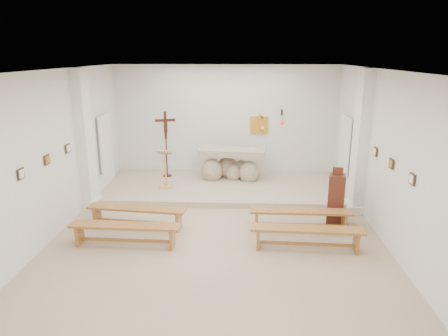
{
  "coord_description": "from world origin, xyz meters",
  "views": [
    {
      "loc": [
        0.51,
        -7.52,
        3.8
      ],
      "look_at": [
        0.1,
        1.6,
        1.19
      ],
      "focal_mm": 32.0,
      "sensor_mm": 36.0,
      "label": 1
    }
  ],
  "objects_px": {
    "bench_right_second": "(307,233)",
    "altar": "(231,166)",
    "lectern": "(165,168)",
    "donation_pedestal": "(336,199)",
    "crucifix_stand": "(166,139)",
    "bench_left_second": "(125,230)",
    "bench_right_front": "(300,215)",
    "bench_left_front": "(137,212)"
  },
  "relations": [
    {
      "from": "bench_right_front",
      "to": "bench_right_second",
      "type": "height_order",
      "value": "same"
    },
    {
      "from": "donation_pedestal",
      "to": "bench_right_second",
      "type": "relative_size",
      "value": 0.6
    },
    {
      "from": "altar",
      "to": "donation_pedestal",
      "type": "bearing_deg",
      "value": -42.9
    },
    {
      "from": "crucifix_stand",
      "to": "bench_left_second",
      "type": "relative_size",
      "value": 0.89
    },
    {
      "from": "altar",
      "to": "bench_right_second",
      "type": "bearing_deg",
      "value": -63.03
    },
    {
      "from": "bench_left_front",
      "to": "donation_pedestal",
      "type": "bearing_deg",
      "value": 12.26
    },
    {
      "from": "donation_pedestal",
      "to": "crucifix_stand",
      "type": "bearing_deg",
      "value": 157.72
    },
    {
      "from": "bench_right_second",
      "to": "altar",
      "type": "bearing_deg",
      "value": 113.62
    },
    {
      "from": "bench_left_second",
      "to": "donation_pedestal",
      "type": "bearing_deg",
      "value": 18.93
    },
    {
      "from": "bench_right_front",
      "to": "bench_right_second",
      "type": "relative_size",
      "value": 1.0
    },
    {
      "from": "bench_left_second",
      "to": "bench_right_second",
      "type": "distance_m",
      "value": 3.68
    },
    {
      "from": "bench_left_front",
      "to": "bench_right_front",
      "type": "xyz_separation_m",
      "value": [
        3.68,
        0.0,
        0.0
      ]
    },
    {
      "from": "lectern",
      "to": "donation_pedestal",
      "type": "distance_m",
      "value": 4.74
    },
    {
      "from": "lectern",
      "to": "bench_left_front",
      "type": "bearing_deg",
      "value": -91.24
    },
    {
      "from": "crucifix_stand",
      "to": "lectern",
      "type": "bearing_deg",
      "value": -99.27
    },
    {
      "from": "lectern",
      "to": "bench_right_front",
      "type": "xyz_separation_m",
      "value": [
        3.46,
        -2.4,
        -0.35
      ]
    },
    {
      "from": "crucifix_stand",
      "to": "bench_left_front",
      "type": "distance_m",
      "value": 3.59
    },
    {
      "from": "lectern",
      "to": "bench_left_second",
      "type": "bearing_deg",
      "value": -89.82
    },
    {
      "from": "bench_right_front",
      "to": "crucifix_stand",
      "type": "bearing_deg",
      "value": 137.0
    },
    {
      "from": "lectern",
      "to": "crucifix_stand",
      "type": "relative_size",
      "value": 0.56
    },
    {
      "from": "donation_pedestal",
      "to": "bench_right_front",
      "type": "xyz_separation_m",
      "value": [
        -0.86,
        -0.46,
        -0.24
      ]
    },
    {
      "from": "crucifix_stand",
      "to": "bench_left_second",
      "type": "distance_m",
      "value": 4.5
    },
    {
      "from": "altar",
      "to": "bench_left_front",
      "type": "distance_m",
      "value": 3.89
    },
    {
      "from": "altar",
      "to": "bench_right_front",
      "type": "distance_m",
      "value": 3.69
    },
    {
      "from": "donation_pedestal",
      "to": "lectern",
      "type": "bearing_deg",
      "value": 167.33
    },
    {
      "from": "lectern",
      "to": "bench_left_front",
      "type": "xyz_separation_m",
      "value": [
        -0.21,
        -2.4,
        -0.35
      ]
    },
    {
      "from": "donation_pedestal",
      "to": "bench_right_second",
      "type": "xyz_separation_m",
      "value": [
        -0.86,
        -1.39,
        -0.24
      ]
    },
    {
      "from": "crucifix_stand",
      "to": "donation_pedestal",
      "type": "distance_m",
      "value": 5.44
    },
    {
      "from": "lectern",
      "to": "donation_pedestal",
      "type": "bearing_deg",
      "value": -20.38
    },
    {
      "from": "bench_left_second",
      "to": "lectern",
      "type": "bearing_deg",
      "value": 88.21
    },
    {
      "from": "crucifix_stand",
      "to": "bench_right_front",
      "type": "height_order",
      "value": "crucifix_stand"
    },
    {
      "from": "donation_pedestal",
      "to": "bench_right_front",
      "type": "bearing_deg",
      "value": -140.5
    },
    {
      "from": "bench_right_second",
      "to": "bench_left_second",
      "type": "bearing_deg",
      "value": -177.48
    },
    {
      "from": "crucifix_stand",
      "to": "bench_right_front",
      "type": "relative_size",
      "value": 0.9
    },
    {
      "from": "bench_right_front",
      "to": "bench_left_front",
      "type": "bearing_deg",
      "value": -179.33
    },
    {
      "from": "lectern",
      "to": "bench_left_second",
      "type": "distance_m",
      "value": 3.36
    },
    {
      "from": "altar",
      "to": "bench_right_front",
      "type": "relative_size",
      "value": 0.91
    },
    {
      "from": "altar",
      "to": "donation_pedestal",
      "type": "height_order",
      "value": "donation_pedestal"
    },
    {
      "from": "lectern",
      "to": "bench_left_second",
      "type": "xyz_separation_m",
      "value": [
        -0.21,
        -3.34,
        -0.35
      ]
    },
    {
      "from": "lectern",
      "to": "bench_left_front",
      "type": "distance_m",
      "value": 2.43
    },
    {
      "from": "crucifix_stand",
      "to": "bench_left_second",
      "type": "height_order",
      "value": "crucifix_stand"
    },
    {
      "from": "donation_pedestal",
      "to": "bench_right_second",
      "type": "distance_m",
      "value": 1.65
    }
  ]
}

